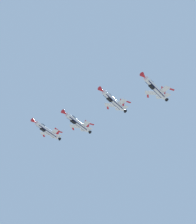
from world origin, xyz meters
The scene contains 4 objects.
fighter_jet_lead centered at (34.35, 96.55, 94.36)m, with size 12.59×12.52×4.37m.
fighter_jet_left_wing centered at (22.51, 109.23, 98.20)m, with size 12.60×12.53×4.37m.
fighter_jet_right_wing centered at (10.68, 119.24, 94.65)m, with size 12.58×12.51×4.42m.
fighter_jet_left_outer centered at (-0.25, 130.23, 98.09)m, with size 12.57×12.51×4.46m.
Camera 1 is at (1.43, -0.40, 1.65)m, focal length 66.07 mm.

